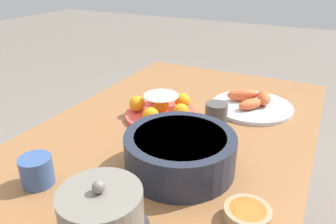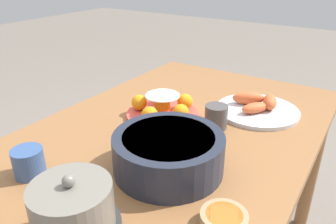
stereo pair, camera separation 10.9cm
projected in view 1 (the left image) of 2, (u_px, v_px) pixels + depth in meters
dining_table at (175, 153)px, 1.11m from camera, size 1.30×0.84×0.70m
cake_plate at (161, 108)px, 1.13m from camera, size 0.25×0.25×0.09m
serving_bowl at (180, 151)px, 0.84m from camera, size 0.29×0.29×0.10m
sauce_bowl at (247, 214)px, 0.69m from camera, size 0.10×0.10×0.03m
seafood_platter at (252, 104)px, 1.21m from camera, size 0.29×0.29×0.06m
cup_near at (37, 171)px, 0.79m from camera, size 0.08×0.08×0.07m
cup_far at (216, 114)px, 1.08m from camera, size 0.07×0.07×0.08m
warming_pot at (103, 222)px, 0.60m from camera, size 0.18×0.18×0.15m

